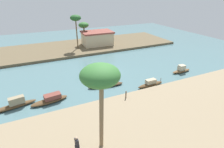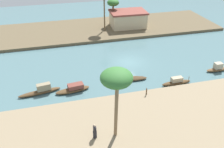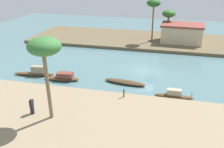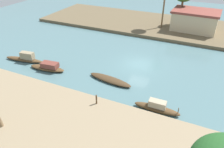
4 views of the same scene
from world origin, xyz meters
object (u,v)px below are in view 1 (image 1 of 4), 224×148
(palm_tree_right_short, at_px, (76,19))
(sampan_open_hull, at_px, (181,70))
(sampan_near_left_bank, at_px, (151,84))
(mooring_post, at_px, (126,95))
(sampan_midstream, at_px, (50,99))
(palm_tree_left_near, at_px, (100,78))
(person_by_mooring, at_px, (77,146))
(palm_tree_right_tall, at_px, (84,26))
(sampan_upstream_small, at_px, (14,105))
(sampan_downstream_large, at_px, (106,85))
(riverside_building, at_px, (97,38))

(palm_tree_right_short, bearing_deg, sampan_open_hull, -57.32)
(sampan_near_left_bank, height_order, mooring_post, mooring_post)
(sampan_midstream, xyz_separation_m, palm_tree_left_near, (3.05, -9.64, 6.70))
(sampan_near_left_bank, bearing_deg, person_by_mooring, -150.49)
(sampan_near_left_bank, bearing_deg, palm_tree_right_tall, 94.80)
(sampan_near_left_bank, relative_size, person_by_mooring, 2.56)
(palm_tree_right_short, bearing_deg, sampan_upstream_small, -123.73)
(sampan_midstream, distance_m, mooring_post, 9.36)
(palm_tree_left_near, height_order, palm_tree_right_tall, palm_tree_left_near)
(mooring_post, distance_m, palm_tree_right_tall, 26.72)
(sampan_midstream, distance_m, sampan_upstream_small, 4.11)
(sampan_downstream_large, height_order, mooring_post, mooring_post)
(palm_tree_left_near, relative_size, palm_tree_right_short, 1.02)
(palm_tree_left_near, bearing_deg, sampan_downstream_large, 65.85)
(mooring_post, bearing_deg, sampan_near_left_bank, 20.29)
(sampan_open_hull, distance_m, person_by_mooring, 22.33)
(palm_tree_right_tall, bearing_deg, sampan_midstream, -116.42)
(mooring_post, distance_m, riverside_building, 24.93)
(sampan_upstream_small, distance_m, palm_tree_right_tall, 27.18)
(palm_tree_left_near, xyz_separation_m, palm_tree_right_tall, (8.16, 32.20, -2.12))
(sampan_midstream, bearing_deg, sampan_downstream_large, -0.47)
(sampan_open_hull, bearing_deg, mooring_post, -163.62)
(sampan_upstream_small, relative_size, person_by_mooring, 3.32)
(sampan_near_left_bank, relative_size, palm_tree_right_tall, 0.79)
(sampan_upstream_small, distance_m, mooring_post, 13.36)
(sampan_midstream, relative_size, palm_tree_left_near, 0.60)
(person_by_mooring, height_order, palm_tree_right_tall, palm_tree_right_tall)
(sampan_upstream_small, distance_m, person_by_mooring, 11.10)
(sampan_downstream_large, height_order, sampan_upstream_small, sampan_upstream_small)
(sampan_open_hull, distance_m, mooring_post, 13.29)
(palm_tree_right_tall, bearing_deg, mooring_post, -95.74)
(riverside_building, bearing_deg, palm_tree_right_short, -167.70)
(sampan_open_hull, relative_size, person_by_mooring, 2.23)
(person_by_mooring, relative_size, riverside_building, 0.22)
(sampan_near_left_bank, height_order, sampan_downstream_large, sampan_near_left_bank)
(sampan_downstream_large, xyz_separation_m, palm_tree_right_short, (0.95, 18.84, 6.86))
(mooring_post, relative_size, riverside_building, 0.12)
(riverside_building, bearing_deg, person_by_mooring, -111.21)
(sampan_open_hull, xyz_separation_m, palm_tree_right_short, (-12.62, 19.67, 6.62))
(sampan_upstream_small, bearing_deg, riverside_building, 39.18)
(sampan_downstream_large, relative_size, palm_tree_left_near, 0.70)
(riverside_building, bearing_deg, mooring_post, -100.24)
(sampan_open_hull, distance_m, sampan_upstream_small, 25.39)
(sampan_upstream_small, bearing_deg, sampan_near_left_bank, -16.66)
(palm_tree_left_near, relative_size, riverside_building, 1.00)
(sampan_upstream_small, relative_size, riverside_building, 0.72)
(person_by_mooring, height_order, riverside_building, riverside_building)
(riverside_building, bearing_deg, sampan_upstream_small, -129.76)
(palm_tree_left_near, height_order, riverside_building, palm_tree_left_near)
(mooring_post, xyz_separation_m, palm_tree_right_tall, (2.64, 26.29, 4.02))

